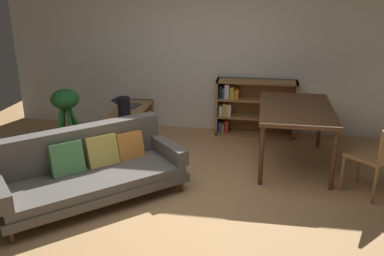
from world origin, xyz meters
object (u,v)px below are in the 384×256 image
Objects in this scene: dining_chair_near at (375,155)px; fabric_couch at (89,168)px; bookshelf at (251,107)px; open_laptop at (127,104)px; desk_speaker at (124,108)px; dining_table at (296,112)px; potted_floor_plant at (66,110)px; media_console at (129,126)px.

fabric_couch is at bearing -169.81° from dining_chair_near.
bookshelf is at bearing 54.24° from fabric_couch.
desk_speaker reaches higher than open_laptop.
desk_speaker is at bearing 178.93° from dining_table.
open_laptop is at bearing 103.75° from desk_speaker.
desk_speaker is at bearing 90.42° from fabric_couch.
bookshelf is (1.76, 1.06, -0.21)m from desk_speaker.
potted_floor_plant is 4.29m from dining_chair_near.
fabric_couch is 4.77× the size of open_laptop.
desk_speaker is 2.38m from dining_table.
desk_speaker is 0.97m from potted_floor_plant.
potted_floor_plant is 1.00× the size of dining_chair_near.
open_laptop reaches higher than media_console.
desk_speaker reaches higher than fabric_couch.
desk_speaker is 0.24× the size of bookshelf.
media_console is 1.47× the size of dining_chair_near.
dining_table is at bearing 29.20° from fabric_couch.
open_laptop is 2.60m from dining_table.
bookshelf reaches higher than dining_chair_near.
desk_speaker is (0.14, -0.58, 0.12)m from open_laptop.
dining_chair_near is (0.86, -0.74, -0.23)m from dining_table.
desk_speaker is 0.20× the size of dining_table.
bookshelf is (1.82, 0.71, 0.20)m from media_console.
open_laptop is at bearing 29.09° from potted_floor_plant.
dining_table is 1.71× the size of dining_chair_near.
fabric_couch is 7.08× the size of desk_speaker.
media_console is 2.89× the size of open_laptop.
fabric_couch is 1.65× the size of media_console.
bookshelf reaches higher than potted_floor_plant.
dining_chair_near is at bearing -22.02° from open_laptop.
bookshelf is at bearing 119.15° from dining_table.
open_laptop is (-0.08, 0.23, 0.29)m from media_console.
dining_chair_near is at bearing 10.19° from fabric_couch.
open_laptop is 1.48× the size of desk_speaker.
dining_table is 1.18× the size of bookshelf.
fabric_couch is at bearing -57.24° from potted_floor_plant.
open_laptop is at bearing -165.74° from bookshelf.
potted_floor_plant is (-0.96, 1.49, 0.20)m from fabric_couch.
media_console is 0.54m from desk_speaker.
dining_table is at bearing -9.16° from media_console.
dining_chair_near is at bearing -12.33° from potted_floor_plant.
dining_table is (3.33, -0.17, 0.19)m from potted_floor_plant.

